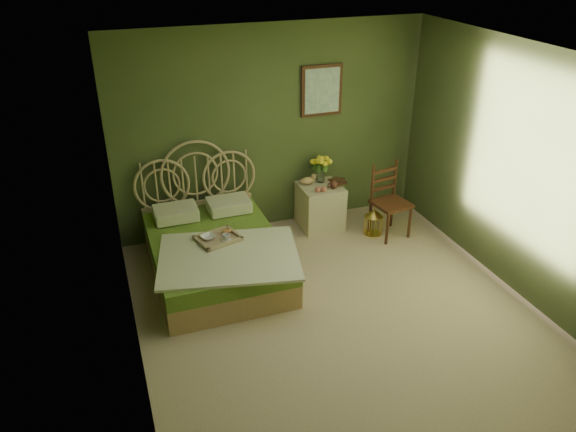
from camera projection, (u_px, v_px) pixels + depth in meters
name	position (u px, v px, depth m)	size (l,w,h in m)	color
floor	(342.00, 319.00, 5.73)	(4.50, 4.50, 0.00)	#CCB493
ceiling	(357.00, 61.00, 4.54)	(4.50, 4.50, 0.00)	silver
wall_back	(272.00, 130.00, 7.02)	(4.00, 4.00, 0.00)	#4E5B2F
wall_left	(124.00, 242.00, 4.54)	(4.50, 4.50, 0.00)	#4E5B2F
wall_right	(527.00, 176.00, 5.73)	(4.50, 4.50, 0.00)	#4E5B2F
wall_art	(322.00, 91.00, 6.98)	(0.54, 0.04, 0.64)	#32180D
bed	(215.00, 251.00, 6.37)	(1.65, 2.09, 1.29)	tan
nightstand	(320.00, 201.00, 7.36)	(0.53, 0.53, 1.01)	beige
chair	(389.00, 196.00, 7.12)	(0.48, 0.48, 0.95)	#32180D
birdcage	(374.00, 222.00, 7.24)	(0.23, 0.23, 0.35)	gold
book_lower	(333.00, 183.00, 7.32)	(0.16, 0.22, 0.02)	#381E0F
book_upper	(333.00, 181.00, 7.31)	(0.16, 0.22, 0.02)	#472819
cereal_bowl	(208.00, 237.00, 6.18)	(0.16, 0.16, 0.04)	white
coffee_cup	(226.00, 237.00, 6.14)	(0.08, 0.08, 0.08)	white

